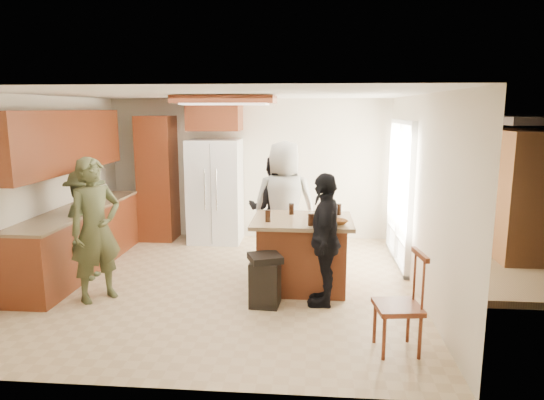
# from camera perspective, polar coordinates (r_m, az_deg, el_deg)

# --- Properties ---
(room_shell) EXTENTS (8.00, 5.20, 5.00)m
(room_shell) POSITION_cam_1_polar(r_m,az_deg,el_deg) (8.53, 26.98, -0.30)
(room_shell) COLOR tan
(room_shell) RESTS_ON ground
(person_front_left) EXTENTS (0.77, 0.79, 1.76)m
(person_front_left) POSITION_cam_1_polar(r_m,az_deg,el_deg) (6.25, -20.03, -3.30)
(person_front_left) COLOR #3E4227
(person_front_left) RESTS_ON ground
(person_behind_left) EXTENTS (0.81, 0.51, 1.65)m
(person_behind_left) POSITION_cam_1_polar(r_m,az_deg,el_deg) (7.29, 0.28, -1.14)
(person_behind_left) COLOR black
(person_behind_left) RESTS_ON ground
(person_behind_right) EXTENTS (0.94, 0.63, 1.88)m
(person_behind_right) POSITION_cam_1_polar(r_m,az_deg,el_deg) (7.06, 1.47, -0.60)
(person_behind_right) COLOR #9A9992
(person_behind_right) RESTS_ON ground
(person_side_right) EXTENTS (0.54, 0.96, 1.59)m
(person_side_right) POSITION_cam_1_polar(r_m,az_deg,el_deg) (5.79, 6.24, -4.63)
(person_side_right) COLOR black
(person_side_right) RESTS_ON ground
(person_counter) EXTENTS (0.47, 1.00, 1.54)m
(person_counter) POSITION_cam_1_polar(r_m,az_deg,el_deg) (7.10, -20.90, -2.66)
(person_counter) COLOR #313720
(person_counter) RESTS_ON ground
(left_cabinetry) EXTENTS (0.64, 3.00, 2.30)m
(left_cabinetry) POSITION_cam_1_polar(r_m,az_deg,el_deg) (7.48, -22.21, -0.63)
(left_cabinetry) COLOR maroon
(left_cabinetry) RESTS_ON ground
(back_wall_units) EXTENTS (1.80, 0.60, 2.45)m
(back_wall_units) POSITION_cam_1_polar(r_m,az_deg,el_deg) (8.74, -11.70, 4.28)
(back_wall_units) COLOR maroon
(back_wall_units) RESTS_ON ground
(refrigerator) EXTENTS (0.90, 0.76, 1.80)m
(refrigerator) POSITION_cam_1_polar(r_m,az_deg,el_deg) (8.54, -6.68, 1.03)
(refrigerator) COLOR white
(refrigerator) RESTS_ON ground
(kitchen_island) EXTENTS (1.28, 1.03, 0.93)m
(kitchen_island) POSITION_cam_1_polar(r_m,az_deg,el_deg) (6.35, 3.54, -6.22)
(kitchen_island) COLOR #AD522C
(kitchen_island) RESTS_ON ground
(island_items) EXTENTS (1.05, 0.71, 0.15)m
(island_items) POSITION_cam_1_polar(r_m,az_deg,el_deg) (6.13, 5.61, -2.07)
(island_items) COLOR silver
(island_items) RESTS_ON kitchen_island
(trash_bin) EXTENTS (0.47, 0.47, 0.63)m
(trash_bin) POSITION_cam_1_polar(r_m,az_deg,el_deg) (5.84, -0.82, -9.36)
(trash_bin) COLOR black
(trash_bin) RESTS_ON ground
(spindle_chair) EXTENTS (0.47, 0.47, 0.99)m
(spindle_chair) POSITION_cam_1_polar(r_m,az_deg,el_deg) (4.91, 14.81, -12.03)
(spindle_chair) COLOR maroon
(spindle_chair) RESTS_ON ground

